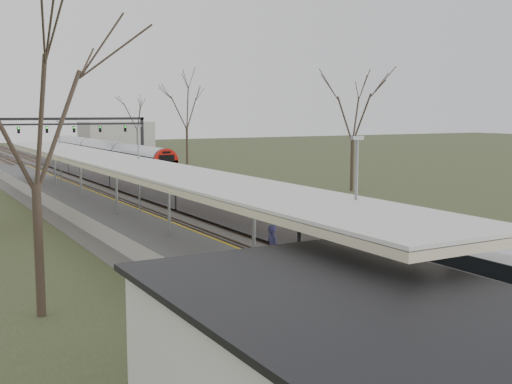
% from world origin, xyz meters
% --- Properties ---
extents(track_bed, '(24.00, 160.00, 0.22)m').
position_xyz_m(track_bed, '(0.26, 55.00, 0.06)').
color(track_bed, '#474442').
rests_on(track_bed, ground).
extents(platform, '(3.50, 69.00, 1.00)m').
position_xyz_m(platform, '(-9.05, 37.50, 0.50)').
color(platform, '#9E9B93').
rests_on(platform, ground).
extents(canopy, '(4.10, 50.00, 3.11)m').
position_xyz_m(canopy, '(-9.05, 32.99, 3.93)').
color(canopy, slate).
rests_on(canopy, platform).
extents(station_building, '(6.00, 9.00, 3.20)m').
position_xyz_m(station_building, '(-12.50, 8.00, 1.60)').
color(station_building, silver).
rests_on(station_building, ground).
extents(signal_gantry, '(21.00, 0.59, 6.08)m').
position_xyz_m(signal_gantry, '(0.29, 84.99, 4.91)').
color(signal_gantry, black).
rests_on(signal_gantry, ground).
extents(tree_west_near, '(5.00, 5.00, 10.30)m').
position_xyz_m(tree_west_near, '(-16.00, 20.00, 7.29)').
color(tree_west_near, '#2D231C').
rests_on(tree_west_near, ground).
extents(tree_east_far, '(5.00, 5.00, 10.30)m').
position_xyz_m(tree_east_far, '(14.00, 42.00, 7.29)').
color(tree_east_far, '#2D231C').
rests_on(tree_east_far, ground).
extents(train_near, '(2.62, 75.21, 3.05)m').
position_xyz_m(train_near, '(-2.50, 45.38, 1.48)').
color(train_near, '#A2A5AC').
rests_on(train_near, ground).
extents(train_far, '(2.62, 45.21, 3.05)m').
position_xyz_m(train_far, '(4.50, 83.01, 1.48)').
color(train_far, '#A2A5AC').
rests_on(train_far, ground).
extents(passenger, '(0.43, 0.65, 1.78)m').
position_xyz_m(passenger, '(-8.31, 17.93, 1.89)').
color(passenger, navy).
rests_on(passenger, platform).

